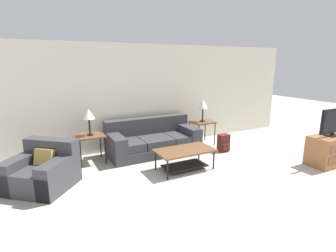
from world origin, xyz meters
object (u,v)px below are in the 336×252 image
at_px(side_table_left, 90,138).
at_px(armchair, 43,171).
at_px(couch, 153,141).
at_px(tv_console, 330,150).
at_px(coffee_table, 185,155).
at_px(side_table_right, 202,124).
at_px(table_lamp_left, 89,115).
at_px(table_lamp_right, 203,105).
at_px(backpack, 224,143).
at_px(television, 334,121).

bearing_deg(side_table_left, armchair, -140.99).
bearing_deg(couch, tv_console, -38.44).
xyz_separation_m(coffee_table, side_table_left, (-1.61, 1.30, 0.24)).
relative_size(side_table_right, table_lamp_left, 1.07).
relative_size(armchair, tv_console, 1.36).
xyz_separation_m(table_lamp_right, tv_console, (1.61, -2.48, -0.75)).
bearing_deg(table_lamp_left, coffee_table, -38.74).
bearing_deg(armchair, table_lamp_left, 39.01).
bearing_deg(armchair, side_table_right, 11.62).
bearing_deg(couch, side_table_left, 178.52).
distance_m(table_lamp_left, table_lamp_right, 2.94).
bearing_deg(side_table_left, coffee_table, -38.74).
relative_size(tv_console, backpack, 2.35).
xyz_separation_m(couch, television, (3.08, -2.44, 0.66)).
relative_size(coffee_table, table_lamp_left, 2.05).
bearing_deg(backpack, television, -49.30).
bearing_deg(side_table_right, tv_console, -57.02).
distance_m(table_lamp_left, television, 5.18).
bearing_deg(table_lamp_left, side_table_left, 90.00).
distance_m(side_table_left, side_table_right, 2.94).
relative_size(couch, table_lamp_right, 3.75).
distance_m(couch, side_table_right, 1.49).
bearing_deg(armchair, couch, 17.36).
bearing_deg(coffee_table, table_lamp_left, 141.26).
bearing_deg(tv_console, coffee_table, 157.99).
relative_size(side_table_left, tv_console, 0.62).
bearing_deg(couch, side_table_right, 1.48).
relative_size(coffee_table, side_table_left, 1.91).
xyz_separation_m(coffee_table, tv_console, (2.93, -1.18, -0.00)).
bearing_deg(television, backpack, 130.70).
height_order(armchair, side_table_left, armchair).
bearing_deg(side_table_left, table_lamp_left, -90.00).
bearing_deg(backpack, armchair, -179.26).
distance_m(side_table_right, table_lamp_right, 0.51).
height_order(television, backpack, television).
xyz_separation_m(side_table_left, tv_console, (4.54, -2.48, -0.24)).
bearing_deg(backpack, couch, 155.76).
height_order(side_table_left, side_table_right, same).
bearing_deg(backpack, table_lamp_left, 166.13).
bearing_deg(armchair, coffee_table, -10.54).
distance_m(couch, television, 3.98).
height_order(armchair, side_table_right, armchair).
bearing_deg(side_table_right, backpack, -80.46).
bearing_deg(backpack, side_table_left, 166.13).
height_order(couch, television, television).
height_order(coffee_table, side_table_left, side_table_left).
xyz_separation_m(armchair, coffee_table, (2.61, -0.49, 0.03)).
relative_size(table_lamp_right, tv_console, 0.58).
bearing_deg(coffee_table, tv_console, -22.01).
relative_size(couch, television, 2.59).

